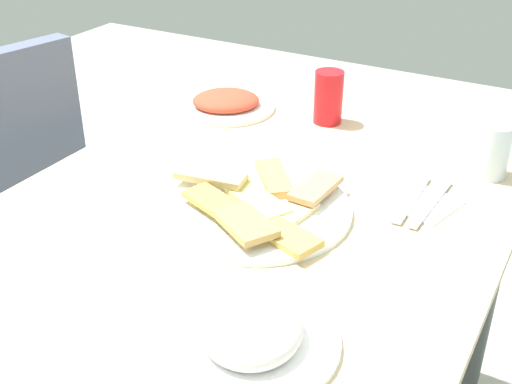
# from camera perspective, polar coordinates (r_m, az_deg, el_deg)

# --- Properties ---
(dining_table) EXTENTS (1.10, 0.87, 0.75)m
(dining_table) POSITION_cam_1_polar(r_m,az_deg,el_deg) (1.24, 0.02, -4.25)
(dining_table) COLOR beige
(dining_table) RESTS_ON ground_plane
(pide_platter) EXTENTS (0.34, 0.35, 0.04)m
(pide_platter) POSITION_cam_1_polar(r_m,az_deg,el_deg) (1.17, 0.11, -1.23)
(pide_platter) COLOR white
(pide_platter) RESTS_ON dining_table
(salad_plate_greens) EXTENTS (0.24, 0.24, 0.07)m
(salad_plate_greens) POSITION_cam_1_polar(r_m,az_deg,el_deg) (0.88, -0.46, -11.99)
(salad_plate_greens) COLOR white
(salad_plate_greens) RESTS_ON dining_table
(salad_plate_rice) EXTENTS (0.24, 0.24, 0.04)m
(salad_plate_rice) POSITION_cam_1_polar(r_m,az_deg,el_deg) (1.61, -2.62, 7.74)
(salad_plate_rice) COLOR white
(salad_plate_rice) RESTS_ON dining_table
(soda_can) EXTENTS (0.09, 0.09, 0.12)m
(soda_can) POSITION_cam_1_polar(r_m,az_deg,el_deg) (1.52, 6.31, 8.18)
(soda_can) COLOR red
(soda_can) RESTS_ON dining_table
(drinking_glass) EXTENTS (0.06, 0.06, 0.11)m
(drinking_glass) POSITION_cam_1_polar(r_m,az_deg,el_deg) (1.35, 19.89, 3.40)
(drinking_glass) COLOR silver
(drinking_glass) RESTS_ON dining_table
(paper_napkin) EXTENTS (0.15, 0.15, 0.00)m
(paper_napkin) POSITION_cam_1_polar(r_m,az_deg,el_deg) (1.24, 14.16, -0.88)
(paper_napkin) COLOR white
(paper_napkin) RESTS_ON dining_table
(fork) EXTENTS (0.20, 0.03, 0.00)m
(fork) POSITION_cam_1_polar(r_m,az_deg,el_deg) (1.23, 14.97, -0.93)
(fork) COLOR silver
(fork) RESTS_ON paper_napkin
(spoon) EXTENTS (0.20, 0.02, 0.00)m
(spoon) POSITION_cam_1_polar(r_m,az_deg,el_deg) (1.24, 13.39, -0.52)
(spoon) COLOR silver
(spoon) RESTS_ON paper_napkin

